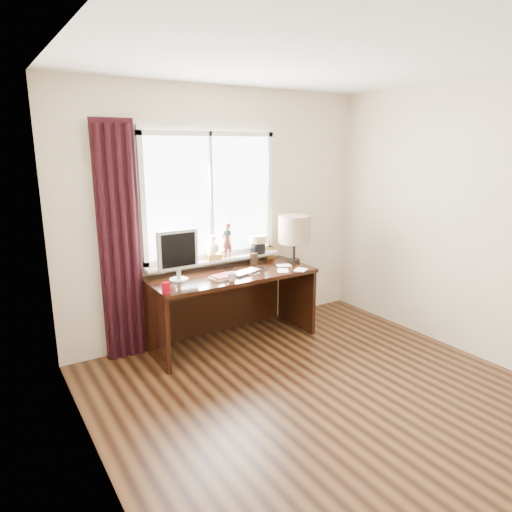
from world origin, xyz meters
TOP-DOWN VIEW (x-y plane):
  - floor at (0.00, 0.00)m, footprint 3.50×4.00m
  - ceiling at (0.00, 0.00)m, footprint 3.50×4.00m
  - wall_back at (0.00, 2.00)m, footprint 3.50×0.00m
  - wall_left at (-1.75, 0.00)m, footprint 0.00×4.00m
  - wall_right at (1.75, 0.00)m, footprint 0.00×4.00m
  - laptop at (0.01, 1.54)m, footprint 0.37×0.29m
  - mug at (-0.23, 1.39)m, footprint 0.12×0.12m
  - red_cup at (-0.90, 1.38)m, footprint 0.07×0.07m
  - window at (-0.14, 1.95)m, footprint 1.52×0.22m
  - curtain at (-1.13, 1.91)m, footprint 0.38×0.09m
  - desk at (-0.10, 1.73)m, footprint 1.70×0.70m
  - monitor at (-0.65, 1.68)m, footprint 0.40×0.18m
  - notebook_stack at (-0.27, 1.52)m, footprint 0.26×0.22m
  - brush_holder at (0.28, 1.82)m, footprint 0.09×0.09m
  - icon_frame at (0.58, 1.93)m, footprint 0.10×0.03m
  - table_lamp at (0.70, 1.65)m, footprint 0.35×0.35m
  - loose_papers at (0.49, 1.45)m, footprint 0.35×0.40m
  - desk_cables at (0.17, 1.66)m, footprint 0.44×0.38m

SIDE VIEW (x-z plane):
  - floor at x=0.00m, z-range 0.00..0.00m
  - desk at x=-0.10m, z-range 0.13..0.88m
  - loose_papers at x=0.49m, z-range 0.75..0.75m
  - desk_cables at x=0.17m, z-range 0.75..0.76m
  - laptop at x=0.01m, z-range 0.75..0.78m
  - notebook_stack at x=-0.27m, z-range 0.75..0.78m
  - mug at x=-0.23m, z-range 0.75..0.84m
  - red_cup at x=-0.90m, z-range 0.75..0.85m
  - brush_holder at x=0.28m, z-range 0.69..0.94m
  - icon_frame at x=0.58m, z-range 0.75..0.88m
  - monitor at x=-0.65m, z-range 0.78..1.27m
  - table_lamp at x=0.70m, z-range 0.85..1.37m
  - curtain at x=-1.13m, z-range -0.01..2.24m
  - wall_back at x=0.00m, z-range 0.00..2.60m
  - wall_left at x=-1.75m, z-range 0.00..2.60m
  - wall_right at x=1.75m, z-range 0.00..2.60m
  - window at x=-0.14m, z-range 0.60..2.00m
  - ceiling at x=0.00m, z-range 2.60..2.60m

